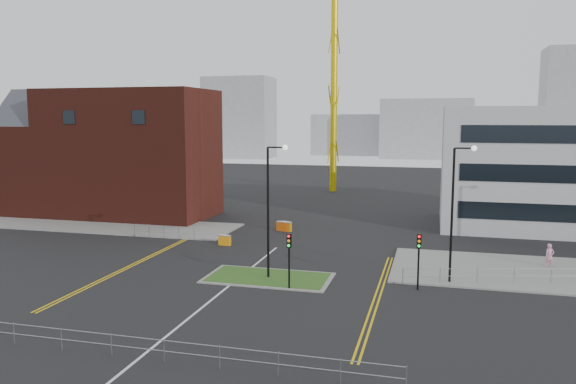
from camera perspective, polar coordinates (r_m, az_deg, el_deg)
name	(u,v)px	position (r m, az deg, el deg)	size (l,w,h in m)	color
ground	(193,315)	(32.50, -9.65, -12.23)	(200.00, 200.00, 0.00)	black
pavement_left	(102,225)	(60.62, -18.35, -3.19)	(28.00, 8.00, 0.12)	slate
pavement_right	(567,275)	(44.14, 26.49, -7.53)	(24.00, 10.00, 0.12)	slate
island_kerb	(268,278)	(38.94, -2.01, -8.71)	(8.60, 4.60, 0.08)	slate
grass_island	(268,278)	(38.94, -2.01, -8.68)	(8.00, 4.00, 0.12)	#29501A
brick_building	(107,155)	(66.42, -17.92, 3.64)	(24.20, 10.07, 14.24)	#4B1A12
office_block	(575,169)	(61.39, 27.13, 2.10)	(25.00, 12.20, 12.00)	#A8AAAD
tower_crane	(371,6)	(82.70, 8.39, 18.21)	(49.80, 20.02, 38.20)	#D9BC0C
streetlamp_island	(271,201)	(37.73, -1.73, -0.88)	(1.46, 0.36, 9.18)	black
streetlamp_right_near	(456,203)	(38.21, 16.69, -1.09)	(1.46, 0.36, 9.18)	black
traffic_light_island	(289,250)	(35.89, 0.11, -5.94)	(0.28, 0.33, 3.65)	black
traffic_light_right	(419,251)	(36.74, 13.15, -5.83)	(0.28, 0.33, 3.65)	black
railing_front	(137,343)	(27.25, -15.07, -14.60)	(24.05, 0.05, 1.10)	gray
railing_left	(164,230)	(52.61, -12.51, -3.81)	(6.05, 0.05, 1.10)	gray
railing_right	(551,273)	(41.29, 25.19, -7.43)	(19.05, 5.05, 1.10)	gray
centre_line	(207,304)	(34.22, -8.25, -11.16)	(0.15, 30.00, 0.01)	silver
yellow_left_a	(139,261)	(44.99, -14.89, -6.78)	(0.12, 24.00, 0.01)	gold
yellow_left_b	(143,261)	(44.84, -14.55, -6.82)	(0.12, 24.00, 0.01)	gold
yellow_right_a	(375,296)	(35.66, 8.84, -10.40)	(0.12, 20.00, 0.01)	gold
yellow_right_b	(380,296)	(35.64, 9.33, -10.42)	(0.12, 20.00, 0.01)	gold
skyline_a	(240,118)	(156.95, -4.94, 7.53)	(18.00, 12.00, 22.00)	gray
skyline_b	(426,129)	(157.84, 13.83, 6.25)	(24.00, 12.00, 16.00)	gray
skyline_c	(573,105)	(156.16, 26.93, 7.85)	(14.00, 12.00, 28.00)	gray
skyline_d	(364,135)	(169.15, 7.74, 5.79)	(30.00, 12.00, 12.00)	gray
pedestrian	(550,256)	(45.46, 25.04, -5.92)	(0.67, 0.44, 1.83)	pink
barrier_left	(225,240)	(48.93, -6.44, -4.84)	(1.11, 0.51, 0.90)	orange
barrier_mid	(282,226)	(54.71, -0.60, -3.45)	(1.17, 0.68, 0.93)	#CA4E0B
barrier_right	(286,226)	(54.61, -0.18, -3.47)	(1.18, 0.78, 0.94)	orange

